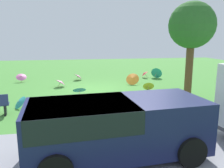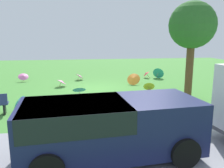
% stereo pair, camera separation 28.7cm
% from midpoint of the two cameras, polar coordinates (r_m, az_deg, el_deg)
% --- Properties ---
extents(ground, '(40.00, 40.00, 0.00)m').
position_cam_midpoint_polar(ground, '(14.35, -3.40, -1.12)').
color(ground, '#478C38').
extents(road_strip, '(40.00, 3.88, 0.01)m').
position_cam_midpoint_polar(road_strip, '(6.54, 3.85, -16.96)').
color(road_strip, gray).
rests_on(road_strip, ground).
extents(van_dark, '(4.73, 2.42, 1.53)m').
position_cam_midpoint_polar(van_dark, '(6.03, -0.35, -9.98)').
color(van_dark, '#191E4C').
rests_on(van_dark, ground).
extents(shade_tree, '(2.35, 2.35, 4.92)m').
position_cam_midpoint_polar(shade_tree, '(12.54, 19.95, 13.30)').
color(shade_tree, brown).
rests_on(shade_tree, ground).
extents(parasol_pink_0, '(0.75, 0.72, 0.64)m').
position_cam_midpoint_polar(parasol_pink_0, '(10.89, 12.18, -3.16)').
color(parasol_pink_0, tan).
rests_on(parasol_pink_0, ground).
extents(parasol_pink_1, '(0.86, 0.82, 0.65)m').
position_cam_midpoint_polar(parasol_pink_1, '(17.61, -20.76, 1.83)').
color(parasol_pink_1, tan).
rests_on(parasol_pink_1, ground).
extents(parasol_teal_0, '(0.74, 0.63, 0.62)m').
position_cam_midpoint_polar(parasol_teal_0, '(10.35, -9.81, -4.47)').
color(parasol_teal_0, tan).
rests_on(parasol_teal_0, ground).
extents(parasol_yellow_1, '(0.76, 0.69, 0.60)m').
position_cam_midpoint_polar(parasol_yellow_1, '(13.89, 9.75, -0.41)').
color(parasol_yellow_1, tan).
rests_on(parasol_yellow_1, ground).
extents(parasol_pink_2, '(0.83, 0.86, 0.57)m').
position_cam_midpoint_polar(parasol_pink_2, '(15.15, -11.84, 0.61)').
color(parasol_pink_2, tan).
rests_on(parasol_pink_2, ground).
extents(parasol_orange_0, '(1.08, 0.99, 0.80)m').
position_cam_midpoint_polar(parasol_orange_0, '(15.58, 5.86, 1.33)').
color(parasol_orange_0, tan).
rests_on(parasol_orange_0, ground).
extents(parasol_red_2, '(0.71, 0.74, 0.60)m').
position_cam_midpoint_polar(parasol_red_2, '(18.29, 8.90, 2.62)').
color(parasol_red_2, tan).
rests_on(parasol_red_2, ground).
extents(parasol_blue_2, '(0.75, 0.71, 0.66)m').
position_cam_midpoint_polar(parasol_blue_2, '(12.29, -7.52, -1.26)').
color(parasol_blue_2, tan).
rests_on(parasol_blue_2, ground).
extents(parasol_teal_1, '(0.96, 0.94, 0.86)m').
position_cam_midpoint_polar(parasol_teal_1, '(18.34, 11.95, 2.76)').
color(parasol_teal_1, tan).
rests_on(parasol_teal_1, ground).
extents(parasol_teal_2, '(0.77, 0.82, 0.56)m').
position_cam_midpoint_polar(parasol_teal_2, '(11.17, -21.46, -4.07)').
color(parasol_teal_2, tan).
rests_on(parasol_teal_2, ground).
extents(parasol_teal_3, '(0.63, 0.64, 0.56)m').
position_cam_midpoint_polar(parasol_teal_3, '(10.56, -4.53, -3.57)').
color(parasol_teal_3, tan).
rests_on(parasol_teal_3, ground).
extents(parasol_pink_3, '(0.73, 0.78, 0.54)m').
position_cam_midpoint_polar(parasol_pink_3, '(17.35, -7.49, 2.00)').
color(parasol_pink_3, tan).
rests_on(parasol_pink_3, ground).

